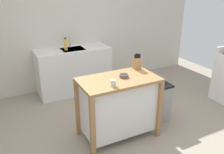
{
  "coord_description": "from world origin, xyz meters",
  "views": [
    {
      "loc": [
        -1.46,
        -2.49,
        2.14
      ],
      "look_at": [
        -0.03,
        0.31,
        0.86
      ],
      "focal_mm": 37.84,
      "sensor_mm": 36.0,
      "label": 1
    }
  ],
  "objects_px": {
    "knife_block": "(137,63)",
    "bottle_dish_soap": "(66,44)",
    "drinking_cup": "(113,83)",
    "kitchen_island": "(118,105)",
    "trash_bin": "(158,102)",
    "sink_faucet": "(70,42)",
    "bowl_ceramic_wide": "(124,76)"
  },
  "relations": [
    {
      "from": "kitchen_island",
      "to": "bottle_dish_soap",
      "type": "bearing_deg",
      "value": 96.82
    },
    {
      "from": "knife_block",
      "to": "trash_bin",
      "type": "bearing_deg",
      "value": -19.64
    },
    {
      "from": "kitchen_island",
      "to": "sink_faucet",
      "type": "bearing_deg",
      "value": 92.0
    },
    {
      "from": "kitchen_island",
      "to": "drinking_cup",
      "type": "bearing_deg",
      "value": -133.91
    },
    {
      "from": "kitchen_island",
      "to": "drinking_cup",
      "type": "distance_m",
      "value": 0.52
    },
    {
      "from": "knife_block",
      "to": "bottle_dish_soap",
      "type": "xyz_separation_m",
      "value": [
        -0.64,
        1.53,
        0.02
      ]
    },
    {
      "from": "trash_bin",
      "to": "sink_faucet",
      "type": "height_order",
      "value": "sink_faucet"
    },
    {
      "from": "bowl_ceramic_wide",
      "to": "bottle_dish_soap",
      "type": "bearing_deg",
      "value": 99.61
    },
    {
      "from": "sink_faucet",
      "to": "knife_block",
      "type": "bearing_deg",
      "value": -73.91
    },
    {
      "from": "bottle_dish_soap",
      "to": "knife_block",
      "type": "bearing_deg",
      "value": -67.48
    },
    {
      "from": "kitchen_island",
      "to": "knife_block",
      "type": "xyz_separation_m",
      "value": [
        0.43,
        0.21,
        0.5
      ]
    },
    {
      "from": "bowl_ceramic_wide",
      "to": "trash_bin",
      "type": "bearing_deg",
      "value": 5.96
    },
    {
      "from": "kitchen_island",
      "to": "knife_block",
      "type": "bearing_deg",
      "value": 26.1
    },
    {
      "from": "drinking_cup",
      "to": "bottle_dish_soap",
      "type": "relative_size",
      "value": 0.35
    },
    {
      "from": "trash_bin",
      "to": "bottle_dish_soap",
      "type": "relative_size",
      "value": 2.59
    },
    {
      "from": "knife_block",
      "to": "bottle_dish_soap",
      "type": "relative_size",
      "value": 1.01
    },
    {
      "from": "trash_bin",
      "to": "kitchen_island",
      "type": "bearing_deg",
      "value": -174.15
    },
    {
      "from": "drinking_cup",
      "to": "bottle_dish_soap",
      "type": "xyz_separation_m",
      "value": [
        -0.03,
        1.93,
        0.07
      ]
    },
    {
      "from": "sink_faucet",
      "to": "bottle_dish_soap",
      "type": "height_order",
      "value": "bottle_dish_soap"
    },
    {
      "from": "bowl_ceramic_wide",
      "to": "sink_faucet",
      "type": "xyz_separation_m",
      "value": [
        -0.15,
        1.91,
        0.08
      ]
    },
    {
      "from": "bottle_dish_soap",
      "to": "trash_bin",
      "type": "bearing_deg",
      "value": -59.06
    },
    {
      "from": "kitchen_island",
      "to": "sink_faucet",
      "type": "xyz_separation_m",
      "value": [
        -0.07,
        1.92,
        0.51
      ]
    },
    {
      "from": "kitchen_island",
      "to": "bowl_ceramic_wide",
      "type": "height_order",
      "value": "bowl_ceramic_wide"
    },
    {
      "from": "bowl_ceramic_wide",
      "to": "trash_bin",
      "type": "xyz_separation_m",
      "value": [
        0.7,
        0.07,
        -0.62
      ]
    },
    {
      "from": "knife_block",
      "to": "drinking_cup",
      "type": "xyz_separation_m",
      "value": [
        -0.61,
        -0.4,
        -0.05
      ]
    },
    {
      "from": "kitchen_island",
      "to": "sink_faucet",
      "type": "relative_size",
      "value": 4.97
    },
    {
      "from": "bowl_ceramic_wide",
      "to": "drinking_cup",
      "type": "relative_size",
      "value": 1.49
    },
    {
      "from": "knife_block",
      "to": "sink_faucet",
      "type": "xyz_separation_m",
      "value": [
        -0.49,
        1.71,
        0.01
      ]
    },
    {
      "from": "kitchen_island",
      "to": "trash_bin",
      "type": "xyz_separation_m",
      "value": [
        0.79,
        0.08,
        -0.19
      ]
    },
    {
      "from": "kitchen_island",
      "to": "trash_bin",
      "type": "distance_m",
      "value": 0.81
    },
    {
      "from": "trash_bin",
      "to": "bottle_dish_soap",
      "type": "bearing_deg",
      "value": 120.94
    },
    {
      "from": "bowl_ceramic_wide",
      "to": "bottle_dish_soap",
      "type": "height_order",
      "value": "bottle_dish_soap"
    }
  ]
}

